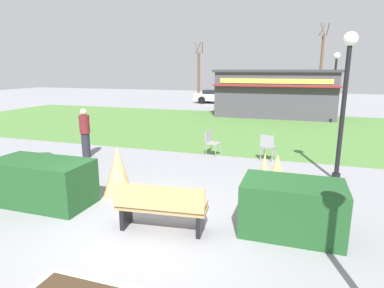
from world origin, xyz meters
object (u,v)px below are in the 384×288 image
trash_bin (43,172)px  person_strolling (85,133)px  food_kiosk (276,93)px  parked_car_west_slot (218,96)px  tree_right_bg (321,66)px  cafe_chair_east (268,145)px  park_bench (161,207)px  lamppost_far (335,79)px  lamppost_mid (345,89)px  cafe_chair_west (211,141)px  tree_left_bg (199,74)px

trash_bin → person_strolling: bearing=106.6°
food_kiosk → parked_car_west_slot: (-5.45, 6.62, -0.85)m
trash_bin → tree_right_bg: size_ratio=0.12×
cafe_chair_east → park_bench: bearing=-104.4°
park_bench → parked_car_west_slot: 23.90m
lamppost_far → food_kiosk: size_ratio=0.51×
cafe_chair_east → person_strolling: 6.19m
parked_car_west_slot → tree_right_bg: bearing=37.0°
lamppost_far → tree_right_bg: size_ratio=0.53×
lamppost_far → parked_car_west_slot: bearing=136.0°
park_bench → lamppost_mid: bearing=50.6°
cafe_chair_west → tree_left_bg: 23.71m
trash_bin → parked_car_west_slot: (-0.93, 22.37, 0.19)m
lamppost_mid → trash_bin: bearing=-156.6°
parked_car_west_slot → tree_right_bg: 11.35m
lamppost_mid → lamppost_far: bearing=86.2°
parked_car_west_slot → cafe_chair_east: bearing=-71.3°
person_strolling → tree_right_bg: size_ratio=0.23×
cafe_chair_east → tree_left_bg: 24.48m
tree_right_bg → parked_car_west_slot: bearing=-143.0°
lamppost_mid → food_kiosk: (-2.58, 12.67, -0.97)m
trash_bin → tree_left_bg: tree_left_bg is taller
cafe_chair_west → lamppost_mid: bearing=-20.6°
lamppost_far → trash_bin: 16.08m
parked_car_west_slot → lamppost_far: bearing=-44.0°
trash_bin → person_strolling: (-0.88, 2.95, 0.41)m
food_kiosk → parked_car_west_slot: food_kiosk is taller
lamppost_far → parked_car_west_slot: size_ratio=0.92×
lamppost_mid → tree_right_bg: tree_right_bg is taller
lamppost_mid → lamppost_far: (0.72, 10.83, 0.00)m
lamppost_mid → parked_car_west_slot: size_ratio=0.92×
park_bench → lamppost_mid: 5.73m
person_strolling → parked_car_west_slot: (-0.05, 19.42, -0.22)m
person_strolling → parked_car_west_slot: person_strolling is taller
parked_car_west_slot → tree_right_bg: size_ratio=0.58×
lamppost_far → tree_left_bg: 17.79m
cafe_chair_west → cafe_chair_east: same height
park_bench → lamppost_far: lamppost_far is taller
lamppost_far → cafe_chair_east: bearing=-106.0°
lamppost_far → cafe_chair_east: size_ratio=4.38×
cafe_chair_west → trash_bin: bearing=-124.7°
trash_bin → food_kiosk: food_kiosk is taller
park_bench → person_strolling: 6.11m
lamppost_far → cafe_chair_east: lamppost_far is taller
food_kiosk → tree_left_bg: 14.28m
food_kiosk → cafe_chair_east: food_kiosk is taller
park_bench → parked_car_west_slot: parked_car_west_slot is taller
trash_bin → cafe_chair_east: trash_bin is taller
cafe_chair_east → lamppost_mid: bearing=-34.8°
park_bench → trash_bin: park_bench is taller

